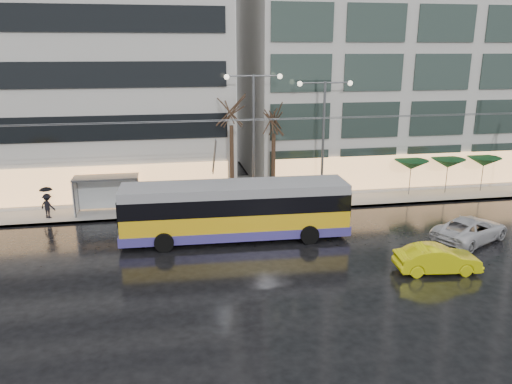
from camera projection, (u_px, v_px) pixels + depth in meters
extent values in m
plane|color=black|center=(252.00, 271.00, 25.12)|extent=(140.00, 140.00, 0.00)
cube|color=gray|center=(247.00, 192.00, 38.68)|extent=(80.00, 10.00, 0.15)
cube|color=slate|center=(258.00, 212.00, 34.00)|extent=(80.00, 0.10, 0.15)
cube|color=#B5B4AD|center=(432.00, 26.00, 42.83)|extent=(32.00, 14.00, 25.00)
cube|color=gold|center=(236.00, 221.00, 29.10)|extent=(13.06, 3.13, 1.62)
cube|color=#3F3688|center=(236.00, 229.00, 29.25)|extent=(13.10, 3.18, 0.54)
cube|color=black|center=(235.00, 201.00, 28.78)|extent=(13.08, 3.16, 0.97)
cube|color=gray|center=(235.00, 188.00, 28.57)|extent=(13.06, 3.13, 0.54)
cube|color=black|center=(344.00, 199.00, 29.72)|extent=(0.15, 2.49, 1.41)
cube|color=black|center=(120.00, 209.00, 27.92)|extent=(0.15, 2.49, 1.41)
cylinder|color=black|center=(299.00, 219.00, 31.12)|extent=(1.09, 0.41, 1.08)
cylinder|color=black|center=(309.00, 235.00, 28.55)|extent=(1.09, 0.41, 1.08)
cylinder|color=black|center=(165.00, 226.00, 29.98)|extent=(1.09, 0.41, 1.08)
cylinder|color=black|center=(164.00, 242.00, 27.41)|extent=(1.09, 0.41, 1.08)
cylinder|color=#595B60|center=(215.00, 159.00, 28.96)|extent=(0.20, 4.02, 2.84)
cylinder|color=#595B60|center=(214.00, 157.00, 29.47)|extent=(0.20, 4.02, 2.84)
cylinder|color=#595B60|center=(252.00, 120.00, 28.85)|extent=(42.00, 0.04, 0.04)
cylinder|color=#595B60|center=(250.00, 119.00, 29.33)|extent=(42.00, 0.04, 0.04)
cube|color=#595B60|center=(106.00, 177.00, 32.97)|extent=(4.20, 1.60, 0.12)
cube|color=silver|center=(108.00, 193.00, 33.98)|extent=(4.00, 0.05, 2.20)
cube|color=white|center=(75.00, 197.00, 32.97)|extent=(0.10, 1.40, 2.20)
cylinder|color=#595B60|center=(74.00, 200.00, 32.32)|extent=(0.10, 0.10, 2.40)
cylinder|color=#595B60|center=(78.00, 194.00, 33.64)|extent=(0.10, 0.10, 2.40)
cylinder|color=#595B60|center=(137.00, 197.00, 33.00)|extent=(0.10, 0.10, 2.40)
cylinder|color=#595B60|center=(138.00, 191.00, 34.32)|extent=(0.10, 0.10, 2.40)
cylinder|color=#595B60|center=(254.00, 141.00, 34.39)|extent=(0.18, 0.18, 9.00)
cylinder|color=#595B60|center=(240.00, 76.00, 33.02)|extent=(1.80, 0.10, 0.10)
cylinder|color=#595B60|center=(267.00, 76.00, 33.33)|extent=(1.80, 0.10, 0.10)
sphere|color=#FFF2CC|center=(227.00, 77.00, 32.89)|extent=(0.36, 0.36, 0.36)
sphere|color=#FFF2CC|center=(280.00, 76.00, 33.50)|extent=(0.36, 0.36, 0.36)
cylinder|color=#595B60|center=(323.00, 142.00, 35.31)|extent=(0.18, 0.18, 8.50)
cylinder|color=#595B60|center=(313.00, 83.00, 34.01)|extent=(1.80, 0.10, 0.10)
cylinder|color=#595B60|center=(338.00, 83.00, 34.32)|extent=(1.80, 0.10, 0.10)
sphere|color=#FFF2CC|center=(300.00, 84.00, 33.87)|extent=(0.36, 0.36, 0.36)
sphere|color=#FFF2CC|center=(350.00, 83.00, 34.49)|extent=(0.36, 0.36, 0.36)
cylinder|color=black|center=(232.00, 165.00, 34.80)|extent=(0.28, 0.28, 5.60)
cylinder|color=black|center=(273.00, 168.00, 35.59)|extent=(0.28, 0.28, 4.90)
cylinder|color=#595B60|center=(410.00, 180.00, 37.56)|extent=(0.06, 0.06, 2.20)
cone|color=#103B1A|center=(411.00, 165.00, 37.23)|extent=(2.50, 2.50, 0.70)
cylinder|color=#595B60|center=(446.00, 179.00, 38.08)|extent=(0.06, 0.06, 2.20)
cone|color=#103B1A|center=(448.00, 163.00, 37.74)|extent=(2.50, 2.50, 0.70)
cylinder|color=#595B60|center=(482.00, 177.00, 38.59)|extent=(0.06, 0.06, 2.20)
cone|color=#103B1A|center=(484.00, 162.00, 38.25)|extent=(2.50, 2.50, 0.70)
imported|color=#D9D70B|center=(437.00, 259.00, 24.87)|extent=(4.31, 1.90, 1.38)
imported|color=silver|center=(471.00, 229.00, 28.89)|extent=(5.67, 4.44, 1.43)
imported|color=black|center=(157.00, 202.00, 33.03)|extent=(0.72, 0.54, 1.77)
imported|color=#DF4A94|center=(156.00, 189.00, 32.79)|extent=(1.13, 1.15, 0.88)
imported|color=black|center=(143.00, 203.00, 32.78)|extent=(1.09, 1.00, 1.81)
imported|color=black|center=(48.00, 206.00, 32.39)|extent=(1.22, 1.05, 1.63)
imported|color=black|center=(46.00, 192.00, 32.13)|extent=(1.12, 1.12, 0.72)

